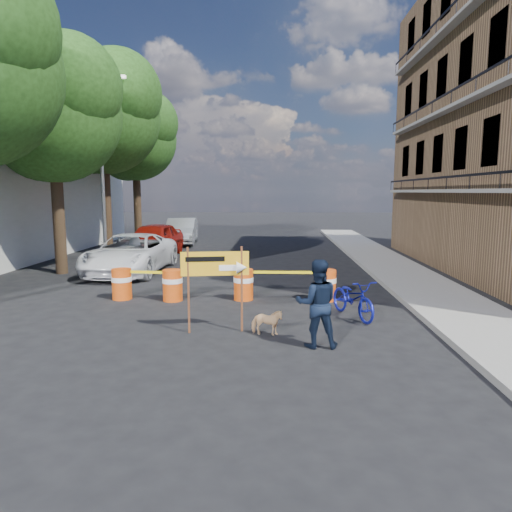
# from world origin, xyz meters

# --- Properties ---
(ground) EXTENTS (120.00, 120.00, 0.00)m
(ground) POSITION_xyz_m (0.00, 0.00, 0.00)
(ground) COLOR black
(ground) RESTS_ON ground
(sidewalk_east) EXTENTS (2.40, 40.00, 0.15)m
(sidewalk_east) POSITION_xyz_m (6.20, 6.00, 0.07)
(sidewalk_east) COLOR gray
(sidewalk_east) RESTS_ON ground
(tree_mid_a) EXTENTS (5.25, 5.00, 8.68)m
(tree_mid_a) POSITION_xyz_m (-6.74, 7.00, 6.01)
(tree_mid_a) COLOR #332316
(tree_mid_a) RESTS_ON ground
(tree_mid_b) EXTENTS (5.67, 5.40, 9.62)m
(tree_mid_b) POSITION_xyz_m (-6.73, 12.00, 6.71)
(tree_mid_b) COLOR #332316
(tree_mid_b) RESTS_ON ground
(tree_far) EXTENTS (5.04, 4.80, 8.84)m
(tree_far) POSITION_xyz_m (-6.74, 17.00, 6.22)
(tree_far) COLOR #332316
(tree_far) RESTS_ON ground
(streetlamp) EXTENTS (1.25, 0.18, 8.00)m
(streetlamp) POSITION_xyz_m (-5.93, 9.50, 4.38)
(streetlamp) COLOR gray
(streetlamp) RESTS_ON ground
(barrel_far_left) EXTENTS (0.58, 0.58, 0.90)m
(barrel_far_left) POSITION_xyz_m (-3.05, 2.89, 0.47)
(barrel_far_left) COLOR #D0480C
(barrel_far_left) RESTS_ON ground
(barrel_mid_left) EXTENTS (0.58, 0.58, 0.90)m
(barrel_mid_left) POSITION_xyz_m (-1.52, 2.76, 0.47)
(barrel_mid_left) COLOR #D0480C
(barrel_mid_left) RESTS_ON ground
(barrel_mid_right) EXTENTS (0.58, 0.58, 0.90)m
(barrel_mid_right) POSITION_xyz_m (0.51, 2.96, 0.47)
(barrel_mid_right) COLOR #D0480C
(barrel_mid_right) RESTS_ON ground
(barrel_far_right) EXTENTS (0.58, 0.58, 0.90)m
(barrel_far_right) POSITION_xyz_m (2.90, 2.96, 0.47)
(barrel_far_right) COLOR #D0480C
(barrel_far_right) RESTS_ON ground
(detour_sign) EXTENTS (1.49, 0.37, 1.93)m
(detour_sign) POSITION_xyz_m (0.30, -0.12, 1.42)
(detour_sign) COLOR #592D19
(detour_sign) RESTS_ON ground
(pedestrian) EXTENTS (0.89, 0.70, 1.80)m
(pedestrian) POSITION_xyz_m (2.27, -1.03, 0.90)
(pedestrian) COLOR black
(pedestrian) RESTS_ON ground
(bicycle) EXTENTS (0.97, 1.16, 1.87)m
(bicycle) POSITION_xyz_m (3.37, 1.20, 0.94)
(bicycle) COLOR #131AA1
(bicycle) RESTS_ON ground
(dog) EXTENTS (0.73, 0.40, 0.59)m
(dog) POSITION_xyz_m (1.25, -0.35, 0.30)
(dog) COLOR #DFB380
(dog) RESTS_ON ground
(suv_white) EXTENTS (2.70, 5.49, 1.50)m
(suv_white) POSITION_xyz_m (-4.16, 7.25, 0.75)
(suv_white) COLOR white
(suv_white) RESTS_ON ground
(sedan_red) EXTENTS (2.35, 4.97, 1.64)m
(sedan_red) POSITION_xyz_m (-4.44, 11.59, 0.82)
(sedan_red) COLOR maroon
(sedan_red) RESTS_ON ground
(sedan_silver) EXTENTS (2.13, 4.85, 1.55)m
(sedan_silver) POSITION_xyz_m (-4.20, 17.10, 0.77)
(sedan_silver) COLOR #B6BABE
(sedan_silver) RESTS_ON ground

